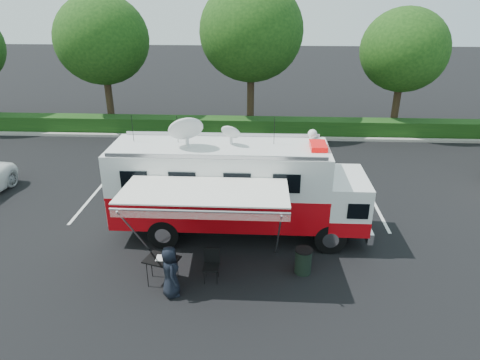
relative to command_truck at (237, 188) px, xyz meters
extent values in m
plane|color=black|center=(0.08, 0.00, -1.83)|extent=(120.00, 120.00, 0.00)
cube|color=#9E998E|center=(4.08, 11.00, -1.75)|extent=(60.00, 0.35, 0.15)
cube|color=black|center=(4.08, 11.90, -1.33)|extent=(60.00, 1.20, 1.00)
cylinder|color=black|center=(-8.92, 13.00, 0.37)|extent=(0.44, 0.44, 4.40)
ellipsoid|color=#14380F|center=(-8.92, 13.00, 3.63)|extent=(5.63, 5.63, 5.35)
cylinder|color=black|center=(0.08, 13.00, 0.57)|extent=(0.44, 0.44, 4.80)
ellipsoid|color=#14380F|center=(0.08, 13.00, 4.13)|extent=(6.14, 6.14, 5.84)
cylinder|color=black|center=(9.08, 13.00, 0.17)|extent=(0.44, 0.44, 4.00)
ellipsoid|color=#14380F|center=(9.08, 13.00, 3.13)|extent=(5.12, 5.12, 4.86)
cube|color=silver|center=(-6.42, 3.00, -1.82)|extent=(0.12, 5.50, 0.01)
cube|color=silver|center=(-0.42, 3.00, -1.82)|extent=(0.12, 5.50, 0.01)
cube|color=silver|center=(5.58, 3.00, -1.82)|extent=(0.12, 5.50, 0.01)
cube|color=black|center=(0.08, 0.00, -1.29)|extent=(8.34, 1.36, 0.29)
cylinder|color=black|center=(3.18, -1.07, -1.29)|extent=(1.07, 0.31, 1.07)
cylinder|color=black|center=(3.18, 1.07, -1.29)|extent=(1.07, 0.31, 1.07)
cylinder|color=black|center=(-2.44, -1.07, -1.29)|extent=(1.07, 0.31, 1.07)
cylinder|color=black|center=(-2.44, 1.07, -1.29)|extent=(1.07, 0.31, 1.07)
cube|color=silver|center=(4.49, 0.00, -1.24)|extent=(0.19, 2.42, 0.39)
cube|color=silver|center=(3.76, 0.00, -0.32)|extent=(1.36, 2.42, 1.65)
cube|color=#B7070D|center=(3.76, 0.00, -0.90)|extent=(1.38, 2.44, 0.53)
cube|color=black|center=(4.39, 0.00, -0.03)|extent=(0.12, 2.12, 0.68)
cube|color=#B7070D|center=(-0.60, 0.00, -0.57)|extent=(7.37, 2.42, 1.16)
cube|color=#B7070D|center=(-0.60, 0.00, 0.02)|extent=(7.39, 2.44, 0.10)
cube|color=silver|center=(-0.60, 0.00, 0.74)|extent=(7.37, 2.42, 1.36)
cube|color=silver|center=(-0.60, 0.00, 1.46)|extent=(7.37, 2.42, 0.08)
cube|color=#CC0505|center=(2.69, 0.00, 1.60)|extent=(0.53, 0.92, 0.16)
sphere|color=silver|center=(2.60, 0.97, 1.69)|extent=(0.33, 0.33, 0.33)
ellipsoid|color=silver|center=(-1.67, -0.15, 2.15)|extent=(1.16, 1.16, 0.35)
ellipsoid|color=silver|center=(-0.21, 0.19, 1.95)|extent=(0.68, 0.68, 0.19)
cylinder|color=black|center=(-3.61, 0.39, 1.95)|extent=(0.02, 0.02, 0.97)
cylinder|color=black|center=(-2.06, 0.39, 1.95)|extent=(0.02, 0.02, 0.97)
cylinder|color=black|center=(1.24, 0.39, 1.95)|extent=(0.02, 0.02, 0.97)
cube|color=silver|center=(-0.80, -2.37, 0.99)|extent=(4.85, 2.32, 0.20)
cube|color=red|center=(-0.80, -3.52, 0.81)|extent=(4.85, 0.04, 0.27)
cylinder|color=#B2B2B7|center=(-0.80, -3.54, 0.93)|extent=(4.85, 0.07, 0.07)
cylinder|color=#B2B2B7|center=(-2.97, -2.45, -0.45)|extent=(0.05, 2.51, 2.79)
cylinder|color=#B2B2B7|center=(1.38, -2.45, -0.45)|extent=(0.05, 2.51, 2.79)
imported|color=black|center=(-1.70, -3.56, -1.83)|extent=(0.77, 0.91, 1.60)
cube|color=black|center=(-2.07, -2.99, -1.02)|extent=(1.13, 0.94, 0.05)
cylinder|color=black|center=(-2.47, -3.24, -1.42)|extent=(0.02, 0.02, 0.80)
cylinder|color=black|center=(-2.47, -2.74, -1.42)|extent=(0.02, 0.02, 0.80)
cylinder|color=black|center=(-1.67, -3.24, -1.42)|extent=(0.02, 0.02, 0.80)
cylinder|color=black|center=(-1.67, -2.74, -1.42)|extent=(0.02, 0.02, 0.80)
cube|color=silver|center=(-2.12, -2.94, -1.00)|extent=(0.25, 0.34, 0.01)
cube|color=black|center=(-0.62, -2.84, -1.35)|extent=(0.48, 0.48, 0.04)
cube|color=black|center=(-0.62, -2.60, -1.08)|extent=(0.48, 0.05, 0.53)
cylinder|color=black|center=(-0.81, -3.03, -1.59)|extent=(0.02, 0.02, 0.48)
cylinder|color=black|center=(-0.81, -2.65, -1.59)|extent=(0.02, 0.02, 0.48)
cylinder|color=black|center=(-0.43, -3.03, -1.59)|extent=(0.02, 0.02, 0.48)
cylinder|color=black|center=(-0.43, -2.65, -1.59)|extent=(0.02, 0.02, 0.48)
cylinder|color=black|center=(2.19, -2.27, -1.43)|extent=(0.52, 0.52, 0.80)
cylinder|color=black|center=(2.19, -2.27, -1.01)|extent=(0.56, 0.56, 0.04)
camera|label=1|loc=(0.82, -13.50, 6.25)|focal=32.00mm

